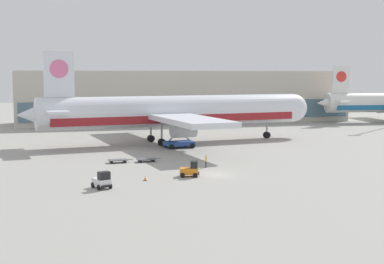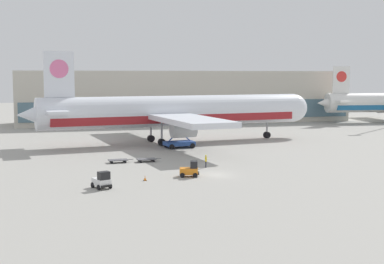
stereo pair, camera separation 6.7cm
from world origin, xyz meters
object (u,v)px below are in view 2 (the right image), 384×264
scissor_lift_loader (179,136)px  baggage_dolly_lead (118,160)px  airplane_main (173,112)px  traffic_cone_near (145,178)px  baggage_tug_mid (102,181)px  baggage_tug_foreground (190,170)px  baggage_dolly_second (146,159)px  ground_crew_near (206,160)px

scissor_lift_loader → baggage_dolly_lead: scissor_lift_loader is taller
airplane_main → baggage_dolly_lead: (-12.81, -20.89, -5.45)m
airplane_main → scissor_lift_loader: 7.98m
traffic_cone_near → baggage_dolly_lead: bearing=96.6°
airplane_main → baggage_tug_mid: airplane_main is taller
airplane_main → traffic_cone_near: airplane_main is taller
baggage_tug_mid → baggage_dolly_lead: size_ratio=0.74×
baggage_tug_foreground → scissor_lift_loader: bearing=94.5°
baggage_dolly_lead → scissor_lift_loader: bearing=45.0°
baggage_tug_mid → traffic_cone_near: (5.47, 3.18, -0.58)m
baggage_tug_mid → baggage_dolly_second: 19.08m
baggage_tug_mid → baggage_dolly_second: size_ratio=0.74×
baggage_tug_foreground → ground_crew_near: (3.75, 5.98, 0.18)m
baggage_dolly_lead → baggage_tug_mid: bearing=-105.3°
ground_crew_near → baggage_dolly_second: bearing=60.2°
baggage_tug_mid → baggage_dolly_lead: bearing=146.3°
scissor_lift_loader → baggage_dolly_lead: size_ratio=1.49×
airplane_main → baggage_tug_foreground: (-5.13, -34.01, -4.96)m
scissor_lift_loader → traffic_cone_near: bearing=-118.8°
traffic_cone_near → airplane_main: bearing=72.5°
ground_crew_near → traffic_cone_near: size_ratio=2.89×
baggage_dolly_second → baggage_tug_foreground: bearing=-77.9°
baggage_tug_foreground → ground_crew_near: bearing=72.3°
airplane_main → baggage_dolly_lead: size_ratio=15.49×
baggage_tug_foreground → baggage_dolly_second: baggage_tug_foreground is taller
airplane_main → baggage_dolly_second: (-8.63, -21.11, -5.45)m
scissor_lift_loader → ground_crew_near: 21.03m
baggage_dolly_second → traffic_cone_near: size_ratio=6.04×
baggage_tug_mid → baggage_dolly_second: baggage_tug_mid is taller
airplane_main → baggage_tug_mid: bearing=-121.4°
scissor_lift_loader → ground_crew_near: bearing=-100.7°
baggage_dolly_lead → baggage_dolly_second: size_ratio=1.00×
baggage_tug_mid → ground_crew_near: baggage_tug_mid is taller
airplane_main → baggage_dolly_second: airplane_main is taller
baggage_tug_mid → scissor_lift_loader: bearing=131.2°
baggage_tug_foreground → baggage_dolly_lead: 15.21m
airplane_main → ground_crew_near: (-1.37, -28.03, -4.78)m
scissor_lift_loader → baggage_dolly_second: scissor_lift_loader is taller
baggage_dolly_second → ground_crew_near: (7.26, -6.92, 0.67)m
baggage_dolly_second → ground_crew_near: ground_crew_near is taller
scissor_lift_loader → baggage_tug_mid: scissor_lift_loader is taller
baggage_tug_foreground → baggage_tug_mid: size_ratio=0.98×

